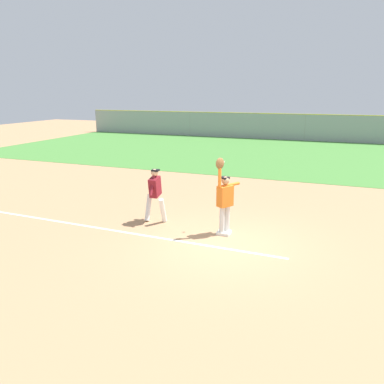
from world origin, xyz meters
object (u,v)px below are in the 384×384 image
(runner, at_px, (155,192))
(parked_car_tan, at_px, (250,128))
(parked_car_white, at_px, (197,126))
(baseball, at_px, (223,162))
(fielder, at_px, (225,197))
(parked_car_blue, at_px, (313,130))
(parked_car_green, at_px, (379,132))
(first_base, at_px, (224,233))

(runner, xyz_separation_m, parked_car_tan, (-2.78, 25.96, -0.32))
(parked_car_white, height_order, parked_car_tan, same)
(baseball, bearing_deg, runner, -176.44)
(fielder, height_order, runner, fielder)
(parked_car_blue, relative_size, parked_car_green, 1.03)
(first_base, xyz_separation_m, parked_car_green, (6.17, 26.34, 0.63))
(parked_car_tan, bearing_deg, first_base, -81.79)
(first_base, bearing_deg, parked_car_blue, 88.41)
(first_base, height_order, parked_car_green, parked_car_green)
(parked_car_tan, distance_m, parked_car_green, 11.30)
(parked_car_tan, distance_m, parked_car_blue, 5.86)
(parked_car_blue, bearing_deg, parked_car_green, 5.45)
(fielder, height_order, parked_car_blue, fielder)
(fielder, bearing_deg, parked_car_green, -71.70)
(first_base, bearing_deg, parked_car_green, 76.82)
(parked_car_blue, bearing_deg, first_base, -86.19)
(parked_car_green, bearing_deg, baseball, -104.56)
(parked_car_white, xyz_separation_m, parked_car_blue, (11.21, 0.18, 0.00))
(parked_car_white, distance_m, parked_car_blue, 11.21)
(fielder, xyz_separation_m, runner, (-2.34, 0.27, -0.12))
(runner, bearing_deg, parked_car_white, 102.71)
(fielder, height_order, parked_car_white, fielder)
(runner, bearing_deg, fielder, -11.26)
(first_base, relative_size, parked_car_blue, 0.08)
(fielder, distance_m, parked_car_blue, 26.36)
(parked_car_blue, xyz_separation_m, parked_car_green, (5.44, 0.00, 0.00))
(parked_car_white, height_order, parked_car_green, same)
(baseball, height_order, parked_car_green, baseball)
(parked_car_tan, bearing_deg, parked_car_green, -2.24)
(parked_car_blue, bearing_deg, runner, -91.33)
(runner, relative_size, parked_car_white, 0.38)
(runner, xyz_separation_m, parked_car_green, (8.52, 26.08, -0.32))
(parked_car_green, bearing_deg, first_base, -103.98)
(parked_car_white, bearing_deg, parked_car_blue, -3.78)
(fielder, height_order, parked_car_tan, fielder)
(baseball, bearing_deg, parked_car_blue, 87.97)
(baseball, xyz_separation_m, parked_car_blue, (0.92, 25.94, -1.38))
(fielder, relative_size, parked_car_green, 0.52)
(runner, bearing_deg, parked_car_tan, 91.40)
(first_base, xyz_separation_m, fielder, (-0.01, -0.01, 1.08))
(runner, height_order, parked_car_white, runner)
(first_base, xyz_separation_m, parked_car_tan, (-5.13, 26.22, 0.63))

